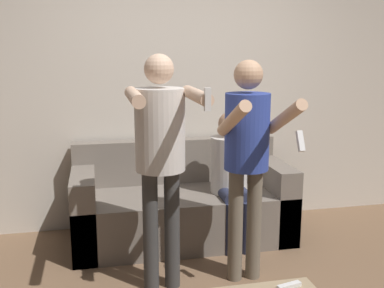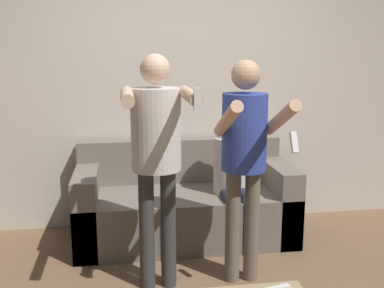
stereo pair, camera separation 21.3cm
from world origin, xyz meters
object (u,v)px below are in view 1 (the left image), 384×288
(couch, at_px, (182,206))
(remote_far, at_px, (289,286))
(person_seated, at_px, (231,171))
(person_standing_right, at_px, (247,147))
(person_standing_left, at_px, (161,145))

(couch, height_order, remote_far, couch)
(couch, height_order, person_seated, person_seated)
(person_standing_right, xyz_separation_m, remote_far, (-0.01, -0.80, -0.64))
(person_standing_left, height_order, remote_far, person_standing_left)
(person_standing_left, relative_size, person_standing_right, 1.03)
(person_seated, bearing_deg, couch, 156.35)
(person_standing_left, distance_m, remote_far, 1.22)
(person_standing_left, bearing_deg, person_standing_right, 0.14)
(person_standing_left, height_order, person_standing_right, person_standing_left)
(couch, relative_size, person_standing_left, 1.15)
(couch, bearing_deg, person_standing_right, -70.22)
(couch, bearing_deg, remote_far, -79.74)
(person_standing_left, relative_size, person_seated, 1.43)
(remote_far, bearing_deg, couch, 100.26)
(couch, relative_size, person_seated, 1.65)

